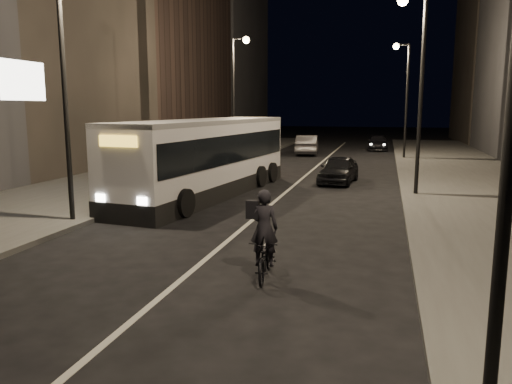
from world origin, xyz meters
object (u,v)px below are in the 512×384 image
Objects in this scene: streetlight_right_far at (403,85)px; streetlight_left_near at (70,56)px; streetlight_left_far at (237,83)px; car_near at (339,169)px; car_mid at (307,145)px; streetlight_right_mid at (416,68)px; car_far at (378,143)px; cyclist_on_bicycle at (265,249)px; city_bus at (207,154)px.

streetlight_right_far and streetlight_left_near have the same top height.
streetlight_left_far reaches higher than car_near.
car_mid is at bearing 67.06° from streetlight_left_far.
car_near is (-3.31, 3.29, -4.68)m from streetlight_right_mid.
car_mid is 1.08× the size of car_far.
car_far is (1.81, 35.55, -0.04)m from cyclist_on_bicycle.
streetlight_left_near is (-10.66, -8.00, 0.00)m from streetlight_right_mid.
streetlight_right_far is 8.81m from car_mid.
cyclist_on_bicycle is at bearing -107.02° from streetlight_right_mid.
car_far is at bearing 57.40° from streetlight_left_far.
car_mid is (-7.22, 18.13, -4.58)m from streetlight_right_mid.
streetlight_left_near is 0.66× the size of city_bus.
car_far is (-1.73, 23.97, -4.72)m from streetlight_right_mid.
car_far is at bearing 82.35° from city_bus.
streetlight_left_far is at bearing 60.99° from car_mid.
city_bus reaches higher than car_near.
car_far is (8.93, 31.97, -4.72)m from streetlight_left_near.
car_mid is at bearing -134.92° from car_far.
streetlight_left_near is 7.50m from city_bus.
cyclist_on_bicycle is (4.95, -9.80, -1.10)m from city_bus.
streetlight_left_near is (-10.66, -24.00, 0.00)m from streetlight_right_far.
car_near is 0.85× the size of car_mid.
car_near is 20.73m from car_far.
city_bus is 26.64m from car_far.
cyclist_on_bicycle is at bearing -97.33° from streetlight_right_far.
car_near is at bearing 51.47° from city_bus.
streetlight_right_mid is 13.33m from streetlight_left_near.
streetlight_left_near is 14.26m from car_near.
car_far is (6.76, 25.75, -1.14)m from city_bus.
car_mid is at bearing 93.41° from city_bus.
car_mid is (-3.91, 14.84, 0.10)m from car_near.
streetlight_right_far and streetlight_left_far have the same top height.
streetlight_left_far is at bearing 142.91° from car_near.
city_bus is (2.17, -11.78, -3.58)m from streetlight_left_far.
city_bus is 6.02× the size of cyclist_on_bicycle.
cyclist_on_bicycle is at bearing -94.57° from car_far.
streetlight_right_far is at bearing 71.53° from city_bus.
streetlight_right_far is 9.42m from car_far.
car_far is at bearing 90.90° from car_near.
streetlight_right_mid is at bearing -87.52° from car_far.
streetlight_left_far is at bearing 136.84° from streetlight_right_mid.
streetlight_right_far is at bearing 90.00° from streetlight_right_mid.
cyclist_on_bicycle is 0.43× the size of car_mid.
cyclist_on_bicycle reaches higher than car_near.
streetlight_left_far is at bearing 102.47° from cyclist_on_bicycle.
city_bus is 2.60× the size of car_mid.
cyclist_on_bicycle reaches higher than car_far.
city_bus is 3.07× the size of car_near.
city_bus is 7.34m from car_near.
streetlight_right_far is 20.03m from city_bus.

